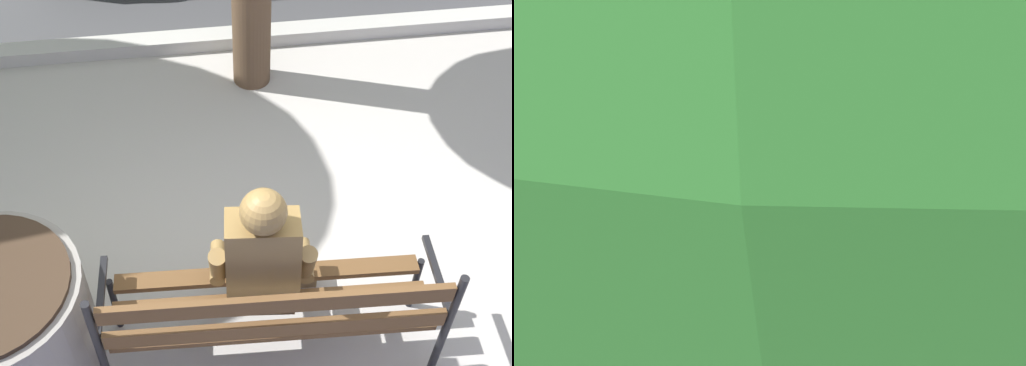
# 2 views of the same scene
# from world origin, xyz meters

# --- Properties ---
(street_surface) EXTENTS (60.00, 9.00, 0.01)m
(street_surface) POSITION_xyz_m (0.00, 7.50, 0.00)
(street_surface) COLOR #424244
(street_surface) RESTS_ON ground
(curb_stone) EXTENTS (60.00, 0.20, 0.12)m
(curb_stone) POSITION_xyz_m (0.00, 2.90, 0.06)
(curb_stone) COLOR #B2AFA8
(curb_stone) RESTS_ON ground
(parked_car_grey) EXTENTS (4.13, 1.97, 1.56)m
(parked_car_grey) POSITION_xyz_m (0.30, 4.74, 0.84)
(parked_car_grey) COLOR slate
(parked_car_grey) RESTS_ON ground
(parked_car_blue) EXTENTS (4.13, 1.97, 1.56)m
(parked_car_blue) POSITION_xyz_m (5.69, 4.74, 0.84)
(parked_car_blue) COLOR navy
(parked_car_blue) RESTS_ON ground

